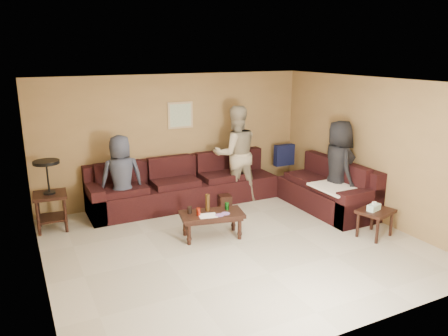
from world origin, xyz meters
name	(u,v)px	position (x,y,z in m)	size (l,w,h in m)	color
room	(235,140)	(0.00, 0.00, 1.66)	(5.60, 5.50, 2.50)	#BDB8A0
sectional_sofa	(235,190)	(0.81, 1.52, 0.33)	(4.65, 2.90, 0.97)	black
coffee_table	(212,216)	(-0.20, 0.40, 0.36)	(1.09, 0.70, 0.70)	black
end_table_left	(50,194)	(-2.47, 1.89, 0.63)	(0.57, 0.57, 1.20)	black
side_table_right	(375,213)	(2.18, -0.75, 0.40)	(0.65, 0.58, 0.60)	black
waste_bin	(225,202)	(0.58, 1.47, 0.14)	(0.23, 0.23, 0.27)	black
wall_art	(180,115)	(0.10, 2.48, 1.70)	(0.52, 0.04, 0.52)	tan
person_left	(122,178)	(-1.27, 1.86, 0.76)	(0.75, 0.49, 1.53)	#313545
person_middle	(236,154)	(1.01, 1.87, 0.95)	(0.93, 0.72, 1.91)	tan
person_right	(338,167)	(2.38, 0.43, 0.86)	(0.84, 0.55, 1.72)	black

